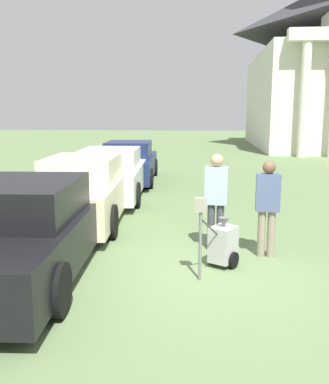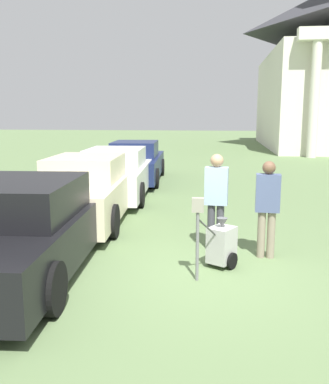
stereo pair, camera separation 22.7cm
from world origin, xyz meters
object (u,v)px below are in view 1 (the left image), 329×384
object	(u,v)px
parked_car_cream	(85,191)
equipment_cart	(223,244)
person_worker	(216,196)
parked_car_black	(27,229)
parked_car_white	(112,174)
church	(319,64)
parked_car_navy	(129,163)
parking_meter	(201,223)
person_supervisor	(268,203)

from	to	relation	value
parked_car_cream	equipment_cart	bearing A→B (deg)	-45.95
person_worker	parked_car_black	bearing A→B (deg)	30.14
parked_car_white	church	world-z (taller)	church
parked_car_navy	parked_car_cream	bearing A→B (deg)	-93.74
parking_meter	person_supervisor	bearing A→B (deg)	46.49
equipment_cart	parked_car_navy	bearing A→B (deg)	140.42
parked_car_cream	church	world-z (taller)	church
parked_car_black	parked_car_cream	distance (m)	3.41
parked_car_cream	person_supervisor	bearing A→B (deg)	-33.94
parked_car_cream	person_worker	size ratio (longest dim) A/B	2.82
parked_car_black	parked_car_white	xyz separation A→B (m)	(-0.00, 6.40, 0.00)
parked_car_white	equipment_cart	bearing A→B (deg)	-65.28
person_worker	equipment_cart	distance (m)	1.10
parked_car_navy	equipment_cart	distance (m)	9.53
parked_car_black	person_supervisor	world-z (taller)	person_supervisor
person_worker	person_supervisor	size ratio (longest dim) A/B	1.05
parked_car_cream	parked_car_white	distance (m)	2.99
equipment_cart	parked_car_cream	bearing A→B (deg)	168.67
parked_car_black	church	distance (m)	30.38
person_supervisor	parked_car_black	bearing A→B (deg)	19.49
parking_meter	equipment_cart	distance (m)	0.92
parked_car_cream	person_supervisor	world-z (taller)	person_supervisor
parked_car_navy	parking_meter	size ratio (longest dim) A/B	3.96
parked_car_navy	equipment_cart	world-z (taller)	parked_car_navy
person_worker	person_supervisor	distance (m)	0.95
parked_car_white	church	bearing A→B (deg)	58.42
person_supervisor	equipment_cart	distance (m)	1.15
parked_car_navy	equipment_cart	size ratio (longest dim) A/B	5.18
parked_car_black	person_supervisor	xyz separation A→B (m)	(3.98, 1.10, 0.29)
parked_car_black	parked_car_cream	world-z (taller)	parked_car_cream
person_worker	person_supervisor	world-z (taller)	person_worker
church	parked_car_white	bearing A→B (deg)	-117.84
parked_car_black	person_supervisor	bearing A→B (deg)	11.73
parked_car_black	equipment_cart	distance (m)	3.24
church	parked_car_black	bearing A→B (deg)	-112.10
parked_car_black	person_worker	xyz separation A→B (m)	(3.08, 1.40, 0.35)
parked_car_black	parking_meter	size ratio (longest dim) A/B	4.11
parked_car_black	parked_car_navy	world-z (taller)	parked_car_navy
parked_car_black	church	world-z (taller)	church
parked_car_black	parked_car_cream	bearing A→B (deg)	86.27
parked_car_cream	parked_car_navy	xyz separation A→B (m)	(0.00, 6.09, -0.02)
parking_meter	equipment_cart	world-z (taller)	parking_meter
parking_meter	church	bearing A→B (deg)	73.13
parked_car_white	parked_car_navy	bearing A→B (deg)	86.26
parked_car_white	church	distance (m)	24.69
parked_car_black	parking_meter	bearing A→B (deg)	-6.40
parked_car_white	parked_car_navy	size ratio (longest dim) A/B	1.00
person_worker	parked_car_cream	bearing A→B (deg)	-27.56
parked_car_white	person_worker	xyz separation A→B (m)	(3.08, -5.00, 0.34)
parked_car_white	parked_car_navy	xyz separation A→B (m)	(0.00, 3.10, -0.00)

